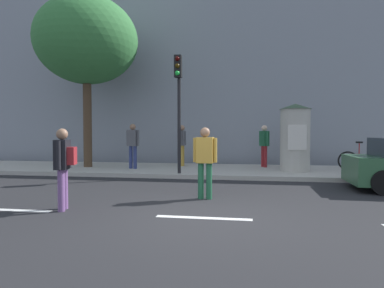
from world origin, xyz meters
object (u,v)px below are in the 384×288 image
at_px(pedestrian_with_bag, 205,157).
at_px(pedestrian_in_red_top, 182,142).
at_px(poster_column, 295,137).
at_px(pedestrian_with_backpack, 133,142).
at_px(bicycle_leaning, 364,161).
at_px(street_tree, 87,41).
at_px(pedestrian_in_dark_shirt, 264,142).
at_px(pedestrian_near_pole, 64,161).
at_px(traffic_light, 178,94).

xyz_separation_m(pedestrian_with_bag, pedestrian_in_red_top, (-1.71, 6.04, 0.18)).
height_order(poster_column, pedestrian_with_backpack, poster_column).
distance_m(poster_column, bicycle_leaning, 2.67).
bearing_deg(street_tree, bicycle_leaning, 1.00).
distance_m(pedestrian_with_backpack, pedestrian_in_dark_shirt, 5.31).
relative_size(pedestrian_with_bag, pedestrian_near_pole, 1.02).
xyz_separation_m(pedestrian_near_pole, pedestrian_with_backpack, (-0.72, 6.34, 0.18)).
bearing_deg(traffic_light, street_tree, 158.52).
distance_m(traffic_light, poster_column, 4.58).
xyz_separation_m(poster_column, street_tree, (-8.22, 0.17, 3.89)).
bearing_deg(traffic_light, pedestrian_in_dark_shirt, 41.76).
bearing_deg(bicycle_leaning, pedestrian_in_dark_shirt, 165.98).
xyz_separation_m(street_tree, pedestrian_with_backpack, (2.06, -0.35, -4.11)).
relative_size(street_tree, bicycle_leaning, 4.01).
bearing_deg(pedestrian_near_pole, traffic_light, 74.85).
height_order(street_tree, pedestrian_with_bag, street_tree).
bearing_deg(poster_column, pedestrian_in_dark_shirt, 130.12).
bearing_deg(traffic_light, pedestrian_near_pole, -105.15).
relative_size(pedestrian_with_backpack, pedestrian_in_dark_shirt, 1.02).
bearing_deg(pedestrian_with_backpack, street_tree, 170.46).
distance_m(pedestrian_with_bag, pedestrian_with_backpack, 5.86).
xyz_separation_m(poster_column, pedestrian_with_bag, (-2.74, -4.92, -0.41)).
relative_size(poster_column, bicycle_leaning, 1.43).
relative_size(pedestrian_with_bag, pedestrian_in_dark_shirt, 1.00).
height_order(street_tree, pedestrian_in_dark_shirt, street_tree).
bearing_deg(street_tree, pedestrian_in_dark_shirt, 8.49).
bearing_deg(street_tree, pedestrian_with_bag, -42.83).
xyz_separation_m(poster_column, pedestrian_near_pole, (-5.45, -6.52, -0.41)).
relative_size(pedestrian_with_bag, pedestrian_in_red_top, 0.99).
height_order(traffic_light, pedestrian_near_pole, traffic_light).
distance_m(pedestrian_near_pole, pedestrian_with_backpack, 6.39).
height_order(poster_column, pedestrian_in_red_top, poster_column).
xyz_separation_m(pedestrian_in_red_top, pedestrian_in_dark_shirt, (3.40, 0.12, -0.01)).
distance_m(pedestrian_in_red_top, bicycle_leaning, 7.02).
distance_m(pedestrian_in_dark_shirt, bicycle_leaning, 3.71).
distance_m(pedestrian_with_backpack, pedestrian_in_red_top, 2.15).
bearing_deg(pedestrian_in_dark_shirt, pedestrian_near_pole, -119.53).
relative_size(poster_column, pedestrian_with_bag, 1.45).
xyz_separation_m(poster_column, pedestrian_in_dark_shirt, (-1.05, 1.24, -0.24)).
xyz_separation_m(pedestrian_with_backpack, pedestrian_in_dark_shirt, (5.12, 1.42, -0.02)).
height_order(pedestrian_in_red_top, bicycle_leaning, pedestrian_in_red_top).
bearing_deg(pedestrian_with_bag, pedestrian_in_dark_shirt, 74.69).
relative_size(poster_column, pedestrian_with_backpack, 1.41).
height_order(street_tree, bicycle_leaning, street_tree).
distance_m(pedestrian_with_bag, bicycle_leaning, 7.44).
relative_size(street_tree, pedestrian_with_bag, 4.05).
relative_size(pedestrian_with_backpack, pedestrian_in_red_top, 1.02).
relative_size(pedestrian_with_bag, pedestrian_with_backpack, 0.97).
bearing_deg(pedestrian_in_red_top, pedestrian_with_backpack, -142.92).
bearing_deg(pedestrian_in_red_top, poster_column, -14.19).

